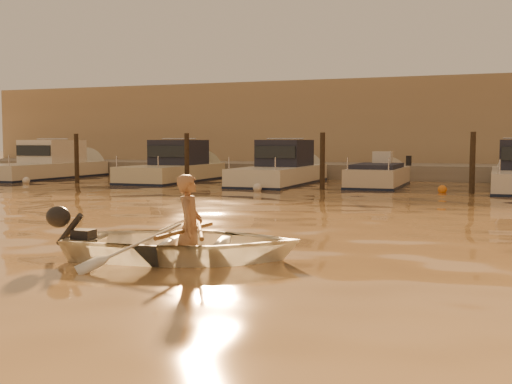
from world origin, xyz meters
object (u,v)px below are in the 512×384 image
at_px(moored_boat_1, 173,167).
at_px(waterfront_building, 388,128).
at_px(dinghy, 183,243).
at_px(moored_boat_2, 280,168).
at_px(moored_boat_3, 378,180).
at_px(moored_boat_0, 43,165).
at_px(person, 190,227).

distance_m(moored_boat_1, waterfront_building, 13.31).
xyz_separation_m(dinghy, moored_boat_2, (-3.81, 15.90, 0.39)).
height_order(moored_boat_1, moored_boat_3, moored_boat_1).
relative_size(moored_boat_3, waterfront_building, 0.11).
xyz_separation_m(moored_boat_0, waterfront_building, (13.95, 11.00, 1.77)).
height_order(dinghy, moored_boat_0, moored_boat_0).
height_order(dinghy, person, person).
relative_size(moored_boat_2, waterfront_building, 0.16).
bearing_deg(moored_boat_0, dinghy, -46.17).
height_order(moored_boat_0, moored_boat_1, same).
bearing_deg(moored_boat_3, moored_boat_2, 180.00).
xyz_separation_m(person, moored_boat_0, (-15.36, 15.87, 0.16)).
height_order(person, moored_boat_1, moored_boat_1).
relative_size(person, moored_boat_3, 0.29).
xyz_separation_m(moored_boat_0, moored_boat_1, (6.67, 0.00, 0.00)).
distance_m(moored_boat_2, moored_boat_3, 3.91).
bearing_deg(moored_boat_2, moored_boat_1, 180.00).
height_order(person, moored_boat_3, person).
bearing_deg(waterfront_building, dinghy, -87.20).
distance_m(dinghy, person, 0.25).
relative_size(moored_boat_0, moored_boat_2, 1.05).
relative_size(dinghy, moored_boat_3, 0.65).
bearing_deg(person, moored_boat_2, -0.83).
bearing_deg(moored_boat_0, moored_boat_3, 0.00).
bearing_deg(moored_boat_2, moored_boat_0, 180.00).
bearing_deg(waterfront_building, moored_boat_3, -82.79).
distance_m(dinghy, moored_boat_1, 18.08).
bearing_deg(dinghy, moored_boat_0, 29.16).
distance_m(moored_boat_0, moored_boat_3, 15.34).
xyz_separation_m(person, moored_boat_3, (-0.02, 15.87, -0.24)).
xyz_separation_m(moored_boat_2, waterfront_building, (2.50, 11.00, 1.77)).
xyz_separation_m(moored_boat_1, moored_boat_3, (8.67, 0.00, -0.40)).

